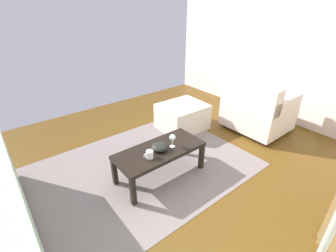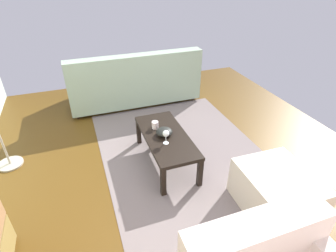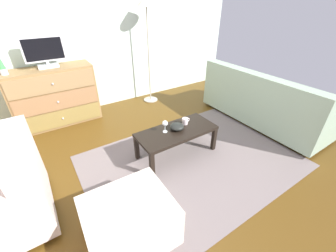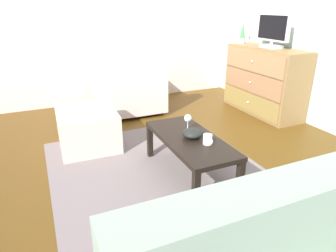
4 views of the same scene
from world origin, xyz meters
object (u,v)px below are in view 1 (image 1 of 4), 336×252
wine_glass (172,138)px  armchair (257,109)px  bowl_decorative (160,147)px  coffee_table (160,152)px  ottoman (182,117)px  mug (149,154)px

wine_glass → armchair: size_ratio=0.18×
wine_glass → bowl_decorative: size_ratio=0.88×
coffee_table → armchair: (-1.87, 0.02, 0.02)m
coffee_table → ottoman: bearing=-143.7°
armchair → wine_glass: bearing=1.0°
wine_glass → mug: bearing=3.2°
bowl_decorative → ottoman: bearing=-143.4°
coffee_table → mug: size_ratio=8.97×
ottoman → mug: bearing=34.2°
wine_glass → mug: (0.33, 0.02, -0.07)m
mug → armchair: size_ratio=0.13×
wine_glass → bowl_decorative: 0.18m
coffee_table → mug: mug is taller
mug → bowl_decorative: (-0.17, -0.05, -0.00)m
bowl_decorative → ottoman: 1.27m
wine_glass → ottoman: bearing=-137.4°
wine_glass → ottoman: size_ratio=0.22×
ottoman → wine_glass: bearing=42.6°
bowl_decorative → armchair: 1.88m
mug → ottoman: (-1.18, -0.80, -0.21)m
wine_glass → bowl_decorative: wine_glass is taller
mug → armchair: 2.05m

